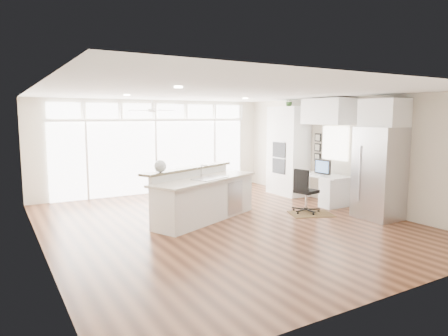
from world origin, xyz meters
TOP-DOWN VIEW (x-y plane):
  - floor at (0.00, 0.00)m, footprint 7.00×8.00m
  - ceiling at (0.00, 0.00)m, footprint 7.00×8.00m
  - wall_back at (0.00, 4.00)m, footprint 7.00×0.04m
  - wall_front at (0.00, -4.00)m, footprint 7.00×0.04m
  - wall_left at (-3.50, 0.00)m, footprint 0.04×8.00m
  - wall_right at (3.50, 0.00)m, footprint 0.04×8.00m
  - glass_wall at (0.00, 3.94)m, footprint 5.80×0.06m
  - transom_row at (0.00, 3.94)m, footprint 5.90×0.06m
  - desk_window at (3.46, 0.30)m, footprint 0.04×0.85m
  - ceiling_fan at (-0.50, 2.80)m, footprint 1.16×1.16m
  - recessed_lights at (0.00, 0.20)m, footprint 3.40×3.00m
  - oven_cabinet at (3.17, 1.80)m, footprint 0.64×1.20m
  - desk_nook at (3.13, 0.30)m, footprint 0.72×1.30m
  - upper_cabinets at (3.17, 0.30)m, footprint 0.64×1.30m
  - refrigerator at (3.11, -1.35)m, footprint 0.76×0.90m
  - fridge_cabinet at (3.17, -1.35)m, footprint 0.64×0.90m
  - framed_photos at (3.46, 0.92)m, footprint 0.06×0.22m
  - kitchen_island at (-0.21, 0.46)m, footprint 3.00×2.11m
  - rug at (2.11, -0.34)m, footprint 1.14×1.00m
  - office_chair at (2.13, -0.14)m, footprint 0.61×0.58m
  - fishbowl at (-1.24, 0.44)m, footprint 0.33×0.33m
  - monitor at (3.05, 0.30)m, footprint 0.12×0.50m
  - keyboard at (2.88, 0.30)m, footprint 0.13×0.31m
  - potted_plant at (3.17, 1.80)m, footprint 0.29×0.32m

SIDE VIEW (x-z plane):
  - floor at x=0.00m, z-range -0.02..0.00m
  - rug at x=2.11m, z-range 0.00..0.01m
  - desk_nook at x=3.13m, z-range 0.00..0.76m
  - office_chair at x=2.13m, z-range 0.00..1.02m
  - kitchen_island at x=-0.21m, z-range 0.00..1.12m
  - keyboard at x=2.88m, z-range 0.76..0.77m
  - monitor at x=3.05m, z-range 0.76..1.18m
  - refrigerator at x=3.11m, z-range 0.00..2.00m
  - glass_wall at x=0.00m, z-range 0.01..2.09m
  - fishbowl at x=-1.24m, z-range 1.12..1.36m
  - oven_cabinet at x=3.17m, z-range 0.00..2.50m
  - wall_back at x=0.00m, z-range 0.00..2.70m
  - wall_front at x=0.00m, z-range 0.00..2.70m
  - wall_left at x=-3.50m, z-range 0.00..2.70m
  - wall_right at x=3.50m, z-range 0.00..2.70m
  - framed_photos at x=3.46m, z-range 1.00..1.80m
  - desk_window at x=3.46m, z-range 1.12..1.98m
  - fridge_cabinet at x=3.17m, z-range 2.00..2.60m
  - upper_cabinets at x=3.17m, z-range 2.03..2.67m
  - transom_row at x=0.00m, z-range 2.18..2.58m
  - ceiling_fan at x=-0.50m, z-range 2.32..2.64m
  - potted_plant at x=3.17m, z-range 2.50..2.75m
  - recessed_lights at x=0.00m, z-range 2.67..2.69m
  - ceiling at x=0.00m, z-range 2.69..2.71m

